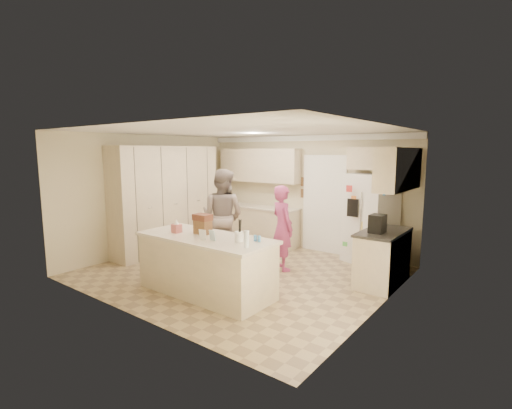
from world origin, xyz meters
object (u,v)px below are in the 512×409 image
Objects in this scene: island_base at (206,266)px; tissue_box at (177,228)px; dollhouse_body at (203,227)px; utensil_crock at (239,237)px; refrigerator at (370,219)px; teen_boy at (223,216)px; coffee_maker at (377,224)px; teen_girl at (282,228)px.

island_base is 15.71× the size of tissue_box.
island_base is at bearing -33.69° from dollhouse_body.
refrigerator is at bearing 75.09° from utensil_crock.
tissue_box is 1.57m from teen_boy.
teen_boy is at bearing 104.01° from tissue_box.
coffee_maker reaches higher than tissue_box.
dollhouse_body reaches higher than utensil_crock.
coffee_maker is 2.14× the size of tissue_box.
utensil_crock reaches higher than tissue_box.
refrigerator is 3.45m from dollhouse_body.
tissue_box is at bearing -172.87° from utensil_crock.
refrigerator reaches higher than utensil_crock.
tissue_box is at bearing 93.20° from teen_girl.
refrigerator reaches higher than coffee_maker.
refrigerator reaches higher than dollhouse_body.
utensil_crock is at bearing -3.58° from dollhouse_body.
refrigerator is 12.86× the size of tissue_box.
dollhouse_body is (-1.62, -3.05, 0.14)m from refrigerator.
dollhouse_body is at bearing 176.42° from utensil_crock.
teen_boy is (-0.38, 1.53, -0.05)m from tissue_box.
teen_girl is at bearing -174.76° from coffee_maker.
refrigerator is 1.12× the size of teen_girl.
tissue_box is 0.09× the size of teen_girl.
utensil_crock reaches higher than island_base.
coffee_maker is 0.16× the size of teen_boy.
utensil_crock is at bearing 7.13° from tissue_box.
tissue_box is (-2.02, -3.25, 0.10)m from refrigerator.
coffee_maker is 0.19× the size of teen_girl.
dollhouse_body is (0.40, 0.20, 0.04)m from tissue_box.
refrigerator is at bearing 58.05° from tissue_box.
tissue_box is 0.54× the size of dollhouse_body.
island_base is 1.36× the size of teen_girl.
teen_girl reaches higher than tissue_box.
island_base is 0.79m from tissue_box.
coffee_maker is 2.00× the size of utensil_crock.
teen_girl is at bearing 101.49° from utensil_crock.
coffee_maker is 1.77m from teen_girl.
dollhouse_body is at bearing 106.70° from teen_boy.
island_base is at bearing 108.17° from teen_girl.
refrigerator is 3.50m from island_base.
utensil_crock is at bearing -85.60° from refrigerator.
utensil_crock is (-0.82, -3.10, 0.10)m from refrigerator.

